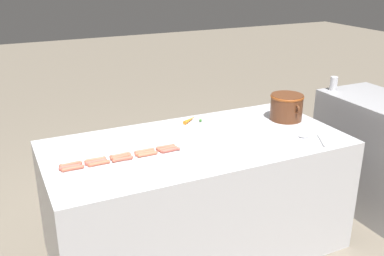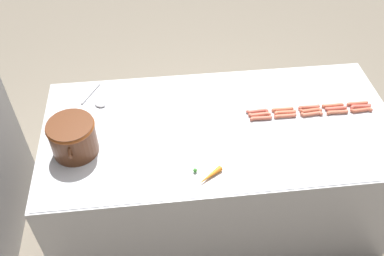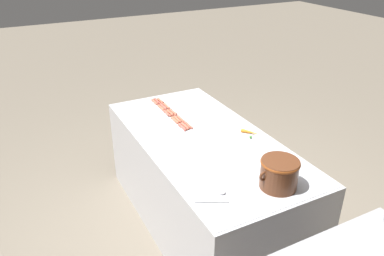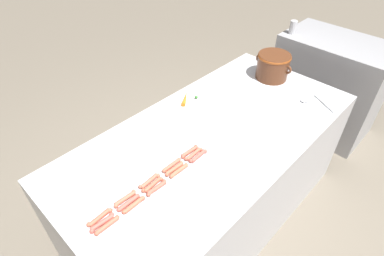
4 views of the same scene
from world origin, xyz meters
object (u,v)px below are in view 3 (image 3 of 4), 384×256
hot_dog_12 (167,113)px  hot_dog_13 (175,120)px  hot_dog_8 (177,119)px  hot_dog_11 (161,108)px  hot_dog_4 (188,125)px  hot_dog_14 (182,127)px  hot_dog_7 (170,113)px  bean_pot (279,172)px  hot_dog_9 (185,126)px  hot_dog_6 (163,107)px  hot_dog_2 (173,112)px  serving_spoon (219,195)px  hot_dog_0 (160,101)px  hot_dog_10 (155,102)px  hot_dog_3 (181,119)px  hot_dog_1 (167,106)px  hot_dog_5 (157,101)px  carrot (251,133)px

hot_dog_12 → hot_dog_13: bearing=90.6°
hot_dog_8 → hot_dog_11: bearing=-84.6°
hot_dog_4 → hot_dog_14: same height
hot_dog_7 → bean_pot: size_ratio=0.43×
hot_dog_14 → bean_pot: 1.10m
hot_dog_4 → hot_dog_9: same height
hot_dog_6 → hot_dog_9: same height
hot_dog_12 → hot_dog_2: bearing=177.0°
hot_dog_7 → hot_dog_12: bearing=3.0°
hot_dog_6 → serving_spoon: (0.24, 1.48, -0.00)m
hot_dog_13 → bean_pot: size_ratio=0.43×
hot_dog_0 → hot_dog_11: bearing=69.0°
hot_dog_9 → hot_dog_10: bearing=-87.1°
hot_dog_8 → hot_dog_11: (0.03, -0.31, 0.00)m
hot_dog_2 → hot_dog_6: same height
hot_dog_6 → hot_dog_13: same height
hot_dog_8 → serving_spoon: 1.18m
hot_dog_2 → hot_dog_4: 0.32m
hot_dog_11 → hot_dog_7: bearing=101.4°
hot_dog_14 → bean_pot: size_ratio=0.43×
hot_dog_2 → hot_dog_6: bearing=-79.0°
hot_dog_9 → hot_dog_11: bearing=-86.3°
hot_dog_9 → serving_spoon: bearing=76.2°
hot_dog_4 → hot_dog_12: same height
hot_dog_3 → hot_dog_11: bearing=-79.3°
hot_dog_9 → serving_spoon: (0.25, 0.99, -0.00)m
hot_dog_4 → hot_dog_8: size_ratio=1.00×
hot_dog_13 → hot_dog_14: bearing=89.7°
hot_dog_1 → hot_dog_7: (0.03, 0.16, 0.00)m
hot_dog_3 → hot_dog_5: (0.03, -0.49, 0.00)m
hot_dog_5 → carrot: (-0.44, 1.02, 0.00)m
hot_dog_0 → hot_dog_1: 0.15m
hot_dog_4 → carrot: 0.56m
hot_dog_1 → serving_spoon: hot_dog_1 is taller
carrot → hot_dog_0: bearing=-68.0°
hot_dog_5 → hot_dog_8: same height
hot_dog_5 → carrot: size_ratio=0.89×
hot_dog_12 → carrot: size_ratio=0.89×
hot_dog_2 → hot_dog_12: bearing=-3.0°
hot_dog_7 → hot_dog_0: bearing=-95.7°
hot_dog_12 → hot_dog_4: bearing=101.5°
hot_dog_2 → hot_dog_7: same height
hot_dog_8 → hot_dog_12: size_ratio=1.00×
hot_dog_5 → hot_dog_6: same height
hot_dog_1 → hot_dog_8: 0.32m
hot_dog_10 → hot_dog_3: bearing=97.3°
hot_dog_1 → hot_dog_2: same height
hot_dog_5 → hot_dog_7: (-0.00, 0.32, 0.00)m
hot_dog_8 → hot_dog_10: bearing=-86.3°
hot_dog_2 → hot_dog_4: size_ratio=1.00×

